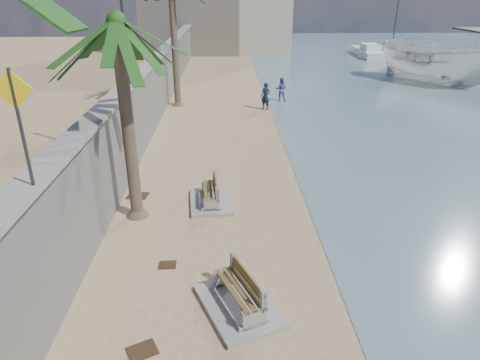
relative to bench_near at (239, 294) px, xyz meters
name	(u,v)px	position (x,y,z in m)	size (l,w,h in m)	color
seawall	(157,88)	(-4.49, 18.22, 1.32)	(0.45, 70.00, 3.50)	gray
wall_cap	(155,58)	(-4.49, 18.22, 3.12)	(0.80, 70.00, 0.12)	gray
bench_near	(239,294)	(0.00, 0.00, 0.00)	(2.39, 2.79, 0.99)	gray
bench_far	(210,194)	(-0.87, 5.80, -0.03)	(1.67, 2.29, 0.91)	gray
palm_mid	(117,24)	(-3.44, 4.95, 5.98)	(5.00, 5.00, 7.39)	brown
pedestrian_sign	(18,113)	(-4.29, -0.28, 4.72)	(0.78, 0.07, 2.40)	#2D2D33
streetlight	(122,8)	(-4.39, 10.22, 6.21)	(0.28, 0.28, 5.12)	#2D2D33
person_a	(266,94)	(2.39, 19.42, 0.59)	(0.73, 0.50, 2.03)	#131F34
person_b	(281,88)	(3.71, 21.77, 0.50)	(0.90, 0.70, 1.86)	#505CA6
boat_cruiser	(436,60)	(17.45, 27.78, 1.47)	(3.91, 4.02, 4.60)	silver
yacht_far	(367,53)	(16.90, 44.11, -0.08)	(7.97, 2.23, 1.50)	silver
sailboat_west	(391,54)	(19.50, 43.28, -0.13)	(8.11, 4.47, 9.58)	silver
debris_b	(142,351)	(-2.19, -1.34, -0.42)	(0.63, 0.51, 0.03)	#382616
debris_c	(138,196)	(-3.73, 6.52, -0.42)	(0.78, 0.62, 0.03)	#382616
debris_d	(168,265)	(-2.02, 1.89, -0.42)	(0.50, 0.40, 0.03)	#382616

